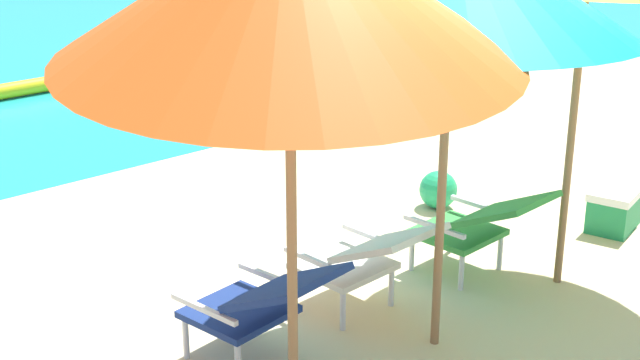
{
  "coord_description": "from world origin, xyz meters",
  "views": [
    {
      "loc": [
        -3.6,
        -3.61,
        2.73
      ],
      "look_at": [
        0.0,
        0.46,
        0.75
      ],
      "focal_mm": 51.11,
      "sensor_mm": 36.0,
      "label": 1
    }
  ],
  "objects_px": {
    "swim_buoy": "(8,91)",
    "beach_ball": "(438,190)",
    "lounge_chair_center": "(364,256)",
    "cooler_box": "(614,208)",
    "lounge_chair_left": "(261,301)",
    "lounge_chair_right": "(479,222)"
  },
  "relations": [
    {
      "from": "lounge_chair_center",
      "to": "beach_ball",
      "type": "bearing_deg",
      "value": 27.85
    },
    {
      "from": "lounge_chair_right",
      "to": "cooler_box",
      "type": "xyz_separation_m",
      "value": [
        1.46,
        -0.14,
        -0.24
      ]
    },
    {
      "from": "lounge_chair_center",
      "to": "lounge_chair_left",
      "type": "bearing_deg",
      "value": -176.76
    },
    {
      "from": "lounge_chair_left",
      "to": "cooler_box",
      "type": "xyz_separation_m",
      "value": [
        3.23,
        -0.22,
        -0.24
      ]
    },
    {
      "from": "beach_ball",
      "to": "cooler_box",
      "type": "bearing_deg",
      "value": -59.85
    },
    {
      "from": "lounge_chair_center",
      "to": "cooler_box",
      "type": "distance_m",
      "value": 2.42
    },
    {
      "from": "lounge_chair_left",
      "to": "swim_buoy",
      "type": "bearing_deg",
      "value": 77.99
    },
    {
      "from": "swim_buoy",
      "to": "beach_ball",
      "type": "xyz_separation_m",
      "value": [
        1.16,
        -5.59,
        0.06
      ]
    },
    {
      "from": "lounge_chair_left",
      "to": "cooler_box",
      "type": "bearing_deg",
      "value": -3.9
    },
    {
      "from": "lounge_chair_center",
      "to": "beach_ball",
      "type": "distance_m",
      "value": 1.95
    },
    {
      "from": "lounge_chair_left",
      "to": "beach_ball",
      "type": "relative_size",
      "value": 3.06
    },
    {
      "from": "swim_buoy",
      "to": "cooler_box",
      "type": "distance_m",
      "value": 7.01
    },
    {
      "from": "cooler_box",
      "to": "beach_ball",
      "type": "bearing_deg",
      "value": 120.15
    },
    {
      "from": "beach_ball",
      "to": "lounge_chair_center",
      "type": "bearing_deg",
      "value": -152.15
    },
    {
      "from": "lounge_chair_left",
      "to": "beach_ball",
      "type": "distance_m",
      "value": 2.73
    },
    {
      "from": "beach_ball",
      "to": "lounge_chair_left",
      "type": "bearing_deg",
      "value": -159.5
    },
    {
      "from": "lounge_chair_center",
      "to": "cooler_box",
      "type": "height_order",
      "value": "lounge_chair_center"
    },
    {
      "from": "lounge_chair_right",
      "to": "beach_ball",
      "type": "xyz_separation_m",
      "value": [
        0.77,
        1.03,
        -0.25
      ]
    },
    {
      "from": "cooler_box",
      "to": "swim_buoy",
      "type": "bearing_deg",
      "value": 105.19
    },
    {
      "from": "lounge_chair_left",
      "to": "lounge_chair_right",
      "type": "relative_size",
      "value": 1.04
    },
    {
      "from": "swim_buoy",
      "to": "beach_ball",
      "type": "relative_size",
      "value": 5.21
    },
    {
      "from": "swim_buoy",
      "to": "beach_ball",
      "type": "distance_m",
      "value": 5.71
    }
  ]
}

